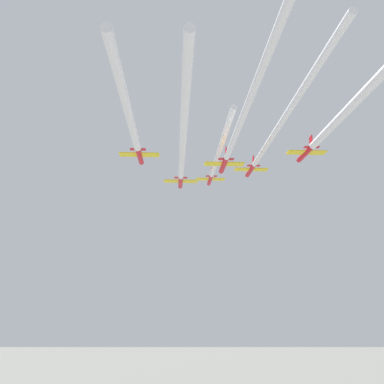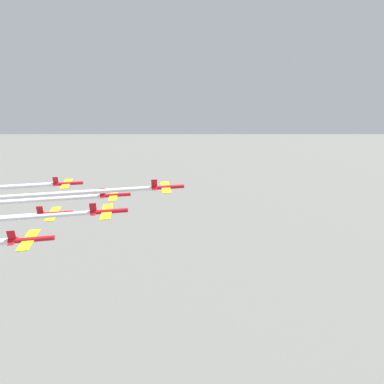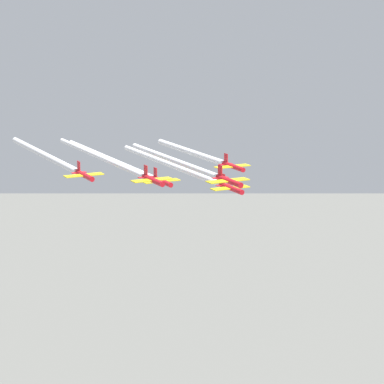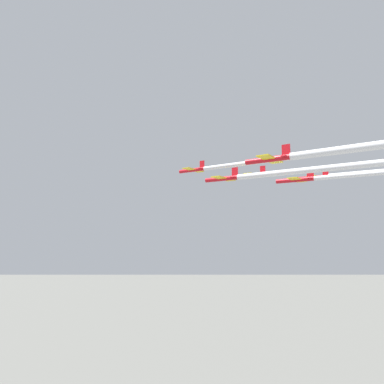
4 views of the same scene
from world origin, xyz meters
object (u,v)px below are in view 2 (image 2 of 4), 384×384
Objects in this scene: jet_0 at (167,187)px; jet_1 at (114,195)px; jet_2 at (108,211)px; jet_4 at (54,214)px; jet_3 at (67,184)px; jet_5 at (30,239)px.

jet_0 is 1.00× the size of jet_1.
jet_2 reaches higher than jet_4.
jet_1 is 17.01m from jet_4.
jet_1 is 1.00× the size of jet_3.
jet_1 is 1.00× the size of jet_4.
jet_5 is at bearing 0.00° from jet_3.
jet_4 is (-14.37, -9.09, -0.48)m from jet_1.
jet_0 is 1.00× the size of jet_2.
jet_3 is 17.33m from jet_4.
jet_1 is (-14.93, 8.15, -4.96)m from jet_0.
jet_2 is (0.55, -17.23, 3.22)m from jet_1.
jet_1 is at bearing 180.00° from jet_2.
jet_2 reaches higher than jet_3.
jet_1 is at bearing 120.47° from jet_4.
jet_0 is 17.09m from jet_2.
jet_0 reaches higher than jet_4.
jet_5 reaches higher than jet_1.
jet_5 reaches higher than jet_4.
jet_3 is at bearing -120.47° from jet_0.
jet_0 is at bearing 120.47° from jet_5.
jet_0 is 1.00× the size of jet_5.
jet_3 is 34.50m from jet_5.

